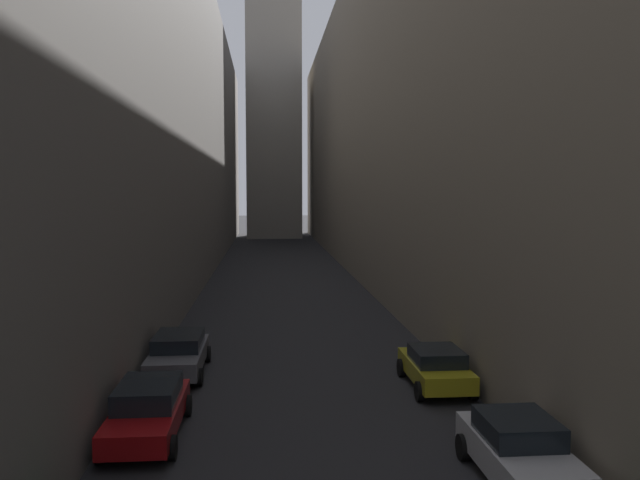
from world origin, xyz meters
TOP-DOWN VIEW (x-y plane):
  - ground_plane at (0.00, 48.00)m, footprint 264.00×264.00m
  - building_block_left at (-12.06, 50.00)m, footprint 13.12×108.00m
  - building_block_right at (12.62, 50.00)m, footprint 14.24×108.00m
  - clock_tower at (0.00, 94.73)m, footprint 8.54×8.54m
  - parked_car_left_third at (-4.40, 19.30)m, footprint 1.91×4.54m
  - parked_car_left_far at (-4.40, 25.23)m, footprint 2.02×4.50m
  - parked_car_right_third at (4.40, 15.81)m, footprint 1.91×3.95m
  - parked_car_right_far at (4.40, 22.79)m, footprint 1.92×3.95m

SIDE VIEW (x-z plane):
  - ground_plane at x=0.00m, z-range 0.00..0.00m
  - parked_car_right_far at x=4.40m, z-range 0.04..1.40m
  - parked_car_left_third at x=-4.40m, z-range 0.03..1.48m
  - parked_car_left_far at x=-4.40m, z-range 0.04..1.48m
  - parked_car_right_third at x=4.40m, z-range 0.02..1.53m
  - building_block_left at x=-12.06m, z-range 0.00..23.82m
  - building_block_right at x=12.62m, z-range 0.00..24.62m
  - clock_tower at x=0.00m, z-range 1.31..63.43m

